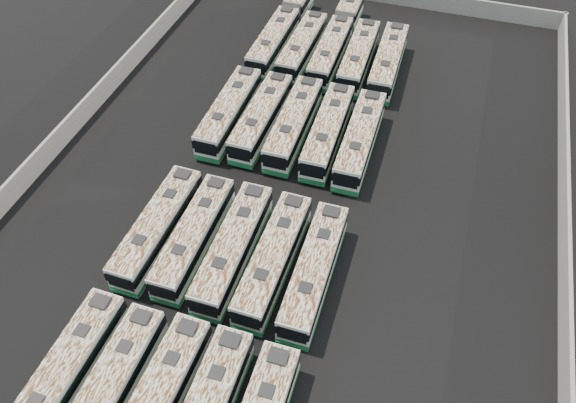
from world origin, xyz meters
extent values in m
plane|color=black|center=(0.00, 0.00, 0.00)|extent=(140.00, 140.00, 0.00)
cube|color=gray|center=(22.30, 0.00, 1.10)|extent=(0.30, 73.20, 2.20)
cube|color=gray|center=(-22.30, 0.00, 1.10)|extent=(0.30, 73.20, 2.20)
cube|color=#B8BAB3|center=(-8.35, -20.31, 1.62)|extent=(2.52, 11.30, 2.58)
cube|color=#176436|center=(-8.35, -20.31, 0.68)|extent=(2.57, 11.35, 0.39)
cube|color=black|center=(-8.35, -20.31, 2.05)|extent=(2.58, 11.36, 0.86)
cube|color=beige|center=(-8.35, -20.31, 2.94)|extent=(2.47, 11.08, 0.07)
cube|color=black|center=(-8.39, -22.79, 3.03)|extent=(0.91, 0.91, 0.13)
cube|color=black|center=(-8.31, -17.83, 3.03)|extent=(0.91, 0.91, 0.13)
cube|color=black|center=(-8.28, -15.58, 3.08)|extent=(1.24, 1.05, 0.24)
cylinder|color=black|center=(-9.30, -16.69, 0.47)|extent=(0.28, 0.94, 0.94)
cylinder|color=black|center=(-7.29, -16.72, 0.47)|extent=(0.28, 0.94, 0.94)
cube|color=#B8BAB3|center=(-5.12, -20.47, 1.61)|extent=(2.37, 11.19, 2.56)
cube|color=#176436|center=(-5.12, -20.47, 0.67)|extent=(2.42, 11.24, 0.39)
cube|color=black|center=(-5.12, -20.47, 2.03)|extent=(2.43, 11.25, 0.86)
cube|color=beige|center=(-5.12, -20.47, 2.92)|extent=(2.32, 10.97, 0.07)
cube|color=black|center=(-5.11, -18.01, 3.01)|extent=(0.89, 0.89, 0.13)
cube|color=black|center=(-5.10, -15.77, 3.06)|extent=(1.21, 1.03, 0.24)
cylinder|color=black|center=(-6.10, -16.89, 0.47)|extent=(0.26, 0.93, 0.93)
cylinder|color=black|center=(-4.11, -16.89, 0.47)|extent=(0.26, 0.93, 0.93)
cube|color=black|center=(-1.93, -20.32, 2.06)|extent=(2.62, 11.44, 0.87)
cube|color=beige|center=(-1.93, -20.32, 2.96)|extent=(2.51, 11.15, 0.07)
cube|color=black|center=(-1.89, -17.83, 3.05)|extent=(0.91, 0.91, 0.13)
cube|color=black|center=(-1.85, -15.56, 3.10)|extent=(1.25, 1.06, 0.25)
cylinder|color=black|center=(-2.88, -16.68, 0.47)|extent=(0.28, 0.95, 0.94)
cylinder|color=black|center=(-0.86, -16.71, 0.47)|extent=(0.28, 0.95, 0.94)
cube|color=black|center=(1.19, -17.84, 3.09)|extent=(0.92, 0.92, 0.13)
cube|color=black|center=(1.16, -15.55, 3.14)|extent=(1.26, 1.07, 0.25)
cylinder|color=black|center=(0.16, -16.71, 0.48)|extent=(0.28, 0.96, 0.96)
cylinder|color=black|center=(2.20, -16.68, 0.48)|extent=(0.28, 0.96, 0.96)
cube|color=black|center=(4.49, -17.97, 3.08)|extent=(0.92, 0.92, 0.13)
cube|color=black|center=(4.44, -15.68, 3.13)|extent=(1.26, 1.07, 0.25)
cylinder|color=black|center=(3.45, -16.85, 0.48)|extent=(0.28, 0.96, 0.95)
cylinder|color=black|center=(5.49, -16.81, 0.48)|extent=(0.28, 0.96, 0.95)
cube|color=#B8BAB3|center=(-8.33, -7.50, 1.63)|extent=(2.54, 11.38, 2.60)
cube|color=#176436|center=(-8.33, -7.50, 0.68)|extent=(2.59, 11.43, 0.40)
cube|color=black|center=(-8.33, -7.50, 2.06)|extent=(2.60, 11.44, 0.87)
cube|color=black|center=(-8.42, -13.19, 1.94)|extent=(2.08, 0.09, 1.37)
cube|color=#176436|center=(-8.42, -13.19, 0.49)|extent=(2.36, 0.14, 0.26)
cube|color=beige|center=(-8.33, -7.50, 2.96)|extent=(2.49, 11.15, 0.07)
cube|color=black|center=(-8.37, -9.99, 3.05)|extent=(0.91, 0.91, 0.13)
cube|color=black|center=(-8.29, -5.00, 3.05)|extent=(0.91, 0.91, 0.13)
cube|color=black|center=(-8.26, -2.74, 3.10)|extent=(1.24, 1.06, 0.25)
cylinder|color=black|center=(-9.40, -11.11, 0.47)|extent=(0.28, 0.95, 0.94)
cylinder|color=black|center=(-7.38, -11.14, 0.47)|extent=(0.28, 0.95, 0.94)
cylinder|color=black|center=(-9.28, -3.85, 0.47)|extent=(0.28, 0.95, 0.94)
cylinder|color=black|center=(-7.26, -3.88, 0.47)|extent=(0.28, 0.95, 0.94)
cube|color=#B8BAB3|center=(-5.24, -7.43, 1.60)|extent=(2.40, 11.14, 2.55)
cube|color=#176436|center=(-5.24, -7.43, 0.67)|extent=(2.45, 11.19, 0.39)
cube|color=black|center=(-5.24, -7.43, 2.02)|extent=(2.46, 11.21, 0.85)
cube|color=black|center=(-5.20, -13.01, 1.90)|extent=(2.04, 0.07, 1.34)
cube|color=#176436|center=(-5.20, -13.01, 0.48)|extent=(2.32, 0.12, 0.26)
cube|color=beige|center=(-5.24, -7.43, 2.90)|extent=(2.35, 10.92, 0.06)
cube|color=black|center=(-5.22, -9.88, 3.00)|extent=(0.89, 0.89, 0.13)
cube|color=black|center=(-5.26, -4.98, 3.00)|extent=(0.89, 0.89, 0.13)
cube|color=black|center=(-5.27, -2.76, 3.04)|extent=(1.21, 1.03, 0.24)
cylinder|color=black|center=(-6.21, -11.00, 0.46)|extent=(0.27, 0.93, 0.93)
cylinder|color=black|center=(-4.22, -10.98, 0.46)|extent=(0.27, 0.93, 0.93)
cylinder|color=black|center=(-6.26, -3.88, 0.46)|extent=(0.27, 0.93, 0.93)
cylinder|color=black|center=(-4.27, -3.86, 0.46)|extent=(0.27, 0.93, 0.93)
cube|color=#B8BAB3|center=(-1.93, -7.59, 1.66)|extent=(2.53, 11.54, 2.64)
cube|color=#176436|center=(-1.93, -7.59, 0.69)|extent=(2.58, 11.59, 0.40)
cube|color=black|center=(-1.93, -7.59, 2.09)|extent=(2.59, 11.60, 0.88)
cube|color=black|center=(-1.87, -13.37, 1.97)|extent=(2.11, 0.08, 1.39)
cube|color=#176436|center=(-1.87, -13.37, 0.50)|extent=(2.40, 0.13, 0.27)
cube|color=beige|center=(-1.93, -7.59, 3.00)|extent=(2.48, 11.31, 0.07)
cube|color=black|center=(-1.90, -10.13, 3.10)|extent=(0.92, 0.92, 0.13)
cube|color=black|center=(-1.96, -5.06, 3.10)|extent=(0.92, 0.92, 0.13)
cube|color=black|center=(-1.98, -2.76, 3.15)|extent=(1.26, 1.07, 0.25)
cylinder|color=black|center=(-2.92, -11.29, 0.48)|extent=(0.28, 0.96, 0.96)
cylinder|color=black|center=(-0.86, -11.27, 0.48)|extent=(0.28, 0.96, 0.96)
cylinder|color=black|center=(-3.00, -3.92, 0.48)|extent=(0.28, 0.96, 0.96)
cylinder|color=black|center=(-0.94, -3.90, 0.48)|extent=(0.28, 0.96, 0.96)
cube|color=#B8BAB3|center=(1.31, -7.61, 1.64)|extent=(2.49, 11.45, 2.62)
cube|color=#176436|center=(1.31, -7.61, 0.69)|extent=(2.54, 11.50, 0.40)
cube|color=black|center=(1.31, -7.61, 2.08)|extent=(2.55, 11.51, 0.88)
cube|color=black|center=(1.25, -13.34, 1.95)|extent=(2.10, 0.08, 1.38)
cube|color=#176436|center=(1.25, -13.34, 0.50)|extent=(2.38, 0.12, 0.27)
cube|color=beige|center=(1.31, -7.61, 2.98)|extent=(2.44, 11.22, 0.07)
cube|color=black|center=(1.28, -10.12, 3.08)|extent=(0.91, 0.91, 0.13)
cube|color=black|center=(1.33, -5.09, 3.08)|extent=(0.91, 0.91, 0.13)
cube|color=black|center=(1.35, -2.81, 3.12)|extent=(1.25, 1.06, 0.25)
cylinder|color=black|center=(0.25, -11.25, 0.48)|extent=(0.28, 0.95, 0.95)
cylinder|color=black|center=(2.29, -11.27, 0.48)|extent=(0.28, 0.95, 0.95)
cylinder|color=black|center=(0.32, -3.94, 0.48)|extent=(0.28, 0.95, 0.95)
cylinder|color=black|center=(2.36, -3.96, 0.48)|extent=(0.28, 0.95, 0.95)
cube|color=#B8BAB3|center=(4.53, -7.70, 1.63)|extent=(2.52, 11.37, 2.60)
cube|color=#176436|center=(4.53, -7.70, 0.68)|extent=(2.57, 11.42, 0.40)
cube|color=black|center=(4.53, -7.70, 2.06)|extent=(2.58, 11.43, 0.87)
cube|color=black|center=(4.61, -13.38, 1.94)|extent=(2.08, 0.09, 1.37)
cube|color=#176436|center=(4.61, -13.38, 0.49)|extent=(2.36, 0.13, 0.26)
cube|color=beige|center=(4.53, -7.70, 2.96)|extent=(2.47, 11.14, 0.07)
cube|color=black|center=(4.56, -10.19, 3.05)|extent=(0.91, 0.91, 0.13)
cube|color=black|center=(4.49, -5.20, 3.05)|extent=(0.91, 0.91, 0.13)
cube|color=black|center=(4.46, -2.93, 3.10)|extent=(1.24, 1.06, 0.25)
cylinder|color=black|center=(3.57, -11.34, 0.47)|extent=(0.28, 0.95, 0.94)
cylinder|color=black|center=(5.59, -11.31, 0.47)|extent=(0.28, 0.95, 0.94)
cylinder|color=black|center=(3.47, -4.08, 0.47)|extent=(0.28, 0.95, 0.94)
cylinder|color=black|center=(5.49, -4.05, 0.47)|extent=(0.28, 0.95, 0.94)
cube|color=#B8BAB3|center=(-8.42, 7.62, 1.66)|extent=(2.51, 11.58, 2.65)
cube|color=#176436|center=(-8.42, 7.62, 0.69)|extent=(2.56, 11.63, 0.40)
cube|color=black|center=(-8.42, 7.62, 2.10)|extent=(2.57, 11.64, 0.89)
cube|color=black|center=(-8.37, 1.82, 1.97)|extent=(2.12, 0.08, 1.40)
cube|color=#176436|center=(-8.37, 1.82, 0.50)|extent=(2.41, 0.12, 0.27)
cube|color=beige|center=(-8.42, 7.62, 3.01)|extent=(2.46, 11.35, 0.07)
cube|color=black|center=(-8.40, 5.07, 3.11)|extent=(0.92, 0.92, 0.13)
cube|color=black|center=(-8.45, 10.16, 3.11)|extent=(0.92, 0.92, 0.13)
cube|color=black|center=(-8.47, 12.47, 3.16)|extent=(1.26, 1.07, 0.25)
cylinder|color=black|center=(-9.42, 3.91, 0.48)|extent=(0.28, 0.97, 0.96)
cylinder|color=black|center=(-7.36, 3.93, 0.48)|extent=(0.28, 0.97, 0.96)
cylinder|color=black|center=(-9.49, 11.30, 0.48)|extent=(0.28, 0.97, 0.96)
cylinder|color=black|center=(-7.43, 11.32, 0.48)|extent=(0.28, 0.97, 0.96)
cube|color=#B8BAB3|center=(-5.21, 7.81, 1.64)|extent=(2.48, 11.40, 2.61)
cube|color=#176436|center=(-5.21, 7.81, 0.68)|extent=(2.53, 11.45, 0.40)
cube|color=black|center=(-5.21, 7.81, 2.07)|extent=(2.54, 11.46, 0.87)
cube|color=black|center=(-5.26, 2.11, 1.94)|extent=(2.09, 0.08, 1.37)
cube|color=#176436|center=(-5.26, 2.11, 0.49)|extent=(2.37, 0.12, 0.27)
cube|color=beige|center=(-5.21, 7.81, 2.97)|extent=(2.43, 11.17, 0.07)
cube|color=black|center=(-5.23, 5.31, 3.06)|extent=(0.91, 0.91, 0.13)
cube|color=black|center=(-5.19, 10.32, 3.06)|extent=(0.91, 0.91, 0.13)
cube|color=black|center=(-5.17, 12.59, 3.11)|extent=(1.24, 1.05, 0.25)
cylinder|color=black|center=(-6.26, 4.18, 0.47)|extent=(0.27, 0.95, 0.95)
cylinder|color=black|center=(-4.23, 4.16, 0.47)|extent=(0.27, 0.95, 0.95)
cylinder|color=black|center=(-6.19, 11.46, 0.47)|extent=(0.27, 0.95, 0.95)
cylinder|color=black|center=(-4.16, 11.44, 0.47)|extent=(0.27, 0.95, 0.95)
cube|color=#B8BAB3|center=(-2.00, 7.85, 1.67)|extent=(2.58, 11.64, 2.66)
cube|color=#176436|center=(-2.00, 7.85, 0.70)|extent=(2.64, 11.69, 0.41)
cube|color=black|center=(-2.00, 7.85, 2.11)|extent=(2.65, 11.70, 0.89)
cube|color=black|center=(-1.92, 2.03, 1.98)|extent=(2.13, 0.09, 1.40)
cube|color=#176436|center=(-1.92, 2.03, 0.50)|extent=(2.42, 0.13, 0.27)
cube|color=beige|center=(-2.00, 7.85, 3.03)|extent=(2.53, 11.41, 0.07)
cube|color=black|center=(-1.97, 5.30, 3.12)|extent=(0.93, 0.93, 0.14)
cube|color=black|center=(-2.04, 10.40, 3.12)|extent=(0.93, 0.93, 0.14)
cube|color=black|center=(-2.07, 12.73, 3.17)|extent=(1.27, 1.08, 0.25)
cylinder|color=black|center=(-2.99, 4.12, 0.48)|extent=(0.28, 0.97, 0.97)
cylinder|color=black|center=(-0.92, 4.15, 0.48)|extent=(0.28, 0.97, 0.97)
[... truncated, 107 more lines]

